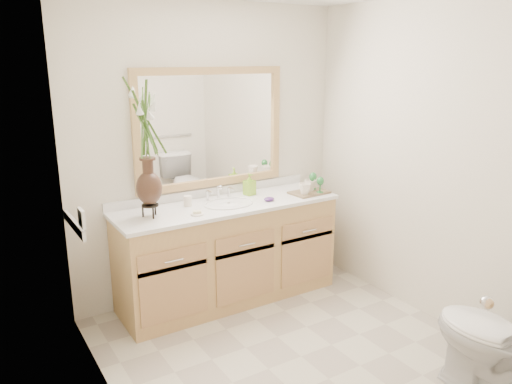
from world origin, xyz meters
TOP-DOWN VIEW (x-y plane):
  - floor at (0.00, 0.00)m, footprint 2.60×2.60m
  - wall_back at (0.00, 1.30)m, footprint 2.40×0.02m
  - wall_front at (0.00, -1.30)m, footprint 2.40×0.02m
  - wall_left at (-1.20, 0.00)m, footprint 0.02×2.60m
  - wall_right at (1.20, 0.00)m, footprint 0.02×2.60m
  - vanity at (0.00, 1.01)m, footprint 1.80×0.55m
  - counter at (0.00, 1.01)m, footprint 1.84×0.57m
  - sink at (0.00, 1.00)m, footprint 0.38×0.34m
  - mirror at (0.00, 1.28)m, footprint 1.32×0.04m
  - switch_plate at (-1.19, 0.76)m, footprint 0.02×0.12m
  - door at (-0.30, -1.29)m, footprint 0.80×0.03m
  - toilet at (0.70, -0.92)m, footprint 0.42×0.75m
  - flower_vase at (-0.65, 1.01)m, footprint 0.22×0.22m
  - tumbler at (-0.30, 1.12)m, footprint 0.06×0.06m
  - soap_dish at (-0.34, 0.87)m, footprint 0.10×0.10m
  - soap_bottle at (0.28, 1.15)m, footprint 0.09×0.09m
  - purple_dish at (0.32, 0.90)m, footprint 0.10×0.09m
  - tray at (0.74, 0.91)m, footprint 0.34×0.24m
  - mug_left at (0.66, 0.86)m, footprint 0.12×0.12m
  - mug_right at (0.77, 0.93)m, footprint 0.12×0.12m
  - goblet_front at (0.80, 0.84)m, footprint 0.06×0.06m
  - goblet_back at (0.82, 0.96)m, footprint 0.07×0.07m

SIDE VIEW (x-z plane):
  - floor at x=0.00m, z-range 0.00..0.00m
  - toilet at x=0.70m, z-range 0.00..0.74m
  - vanity at x=0.00m, z-range 0.00..0.80m
  - sink at x=0.00m, z-range 0.66..0.89m
  - counter at x=0.00m, z-range 0.80..0.83m
  - tray at x=0.74m, z-range 0.83..0.85m
  - soap_dish at x=-0.34m, z-range 0.82..0.86m
  - purple_dish at x=0.32m, z-range 0.83..0.86m
  - tumbler at x=-0.30m, z-range 0.83..0.91m
  - mug_right at x=0.77m, z-range 0.85..0.95m
  - mug_left at x=0.66m, z-range 0.85..0.95m
  - soap_bottle at x=0.28m, z-range 0.83..0.99m
  - goblet_front at x=0.80m, z-range 0.87..1.01m
  - goblet_back at x=0.82m, z-range 0.87..1.02m
  - switch_plate at x=-1.19m, z-range 0.92..1.04m
  - door at x=-0.30m, z-range 0.00..2.00m
  - wall_back at x=0.00m, z-range 0.00..2.40m
  - wall_front at x=0.00m, z-range 0.00..2.40m
  - wall_left at x=-1.20m, z-range 0.00..2.40m
  - wall_right at x=1.20m, z-range 0.00..2.40m
  - mirror at x=0.00m, z-range 0.92..1.89m
  - flower_vase at x=-0.65m, z-range 0.99..1.91m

